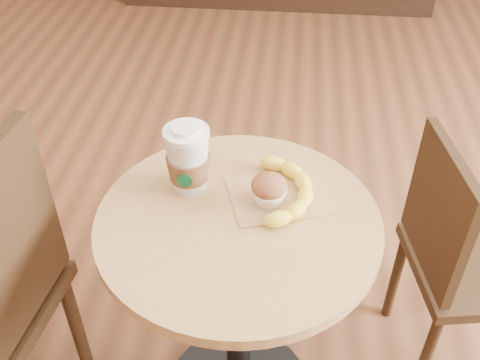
{
  "coord_description": "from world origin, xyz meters",
  "views": [
    {
      "loc": [
        0.14,
        -1.01,
        1.63
      ],
      "look_at": [
        0.04,
        -0.04,
        0.83
      ],
      "focal_mm": 42.0,
      "sensor_mm": 36.0,
      "label": 1
    }
  ],
  "objects": [
    {
      "name": "banana",
      "position": [
        0.15,
        0.01,
        0.77
      ],
      "size": [
        0.16,
        0.27,
        0.04
      ],
      "primitive_type": null,
      "rotation": [
        0.0,
        0.0,
        0.02
      ],
      "color": "yellow",
      "rests_on": "kraft_bag"
    },
    {
      "name": "coffee_cup",
      "position": [
        -0.09,
        0.02,
        0.83
      ],
      "size": [
        0.11,
        0.11,
        0.18
      ],
      "rotation": [
        0.0,
        0.0,
        0.01
      ],
      "color": "silver",
      "rests_on": "cafe_table"
    },
    {
      "name": "muffin",
      "position": [
        0.1,
        -0.02,
        0.79
      ],
      "size": [
        0.09,
        0.09,
        0.08
      ],
      "color": "white",
      "rests_on": "kraft_bag"
    },
    {
      "name": "kraft_bag",
      "position": [
        0.13,
        0.01,
        0.75
      ],
      "size": [
        0.28,
        0.25,
        0.0
      ],
      "primitive_type": "cube",
      "rotation": [
        0.0,
        0.0,
        0.32
      ],
      "color": "#AA8552",
      "rests_on": "cafe_table"
    },
    {
      "name": "cafe_table",
      "position": [
        0.04,
        -0.08,
        0.52
      ],
      "size": [
        0.66,
        0.66,
        0.75
      ],
      "color": "black",
      "rests_on": "ground"
    },
    {
      "name": "chair_right",
      "position": [
        0.65,
        0.14,
        0.45
      ],
      "size": [
        0.42,
        0.42,
        0.82
      ],
      "rotation": [
        0.0,
        0.0,
        1.75
      ],
      "color": "black",
      "rests_on": "ground"
    }
  ]
}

